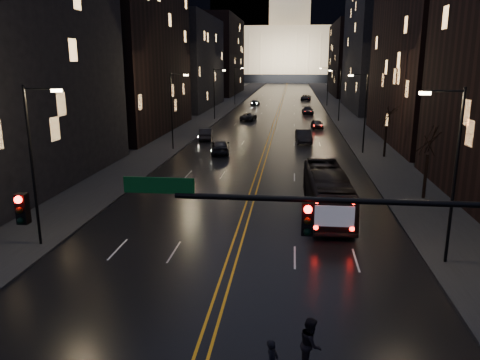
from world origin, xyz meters
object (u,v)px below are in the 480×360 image
(receding_car_a, at_px, (303,136))
(pedestrian_b, at_px, (311,344))
(bus, at_px, (327,192))
(traffic_signal, at_px, (389,238))
(oncoming_car_a, at_px, (220,146))
(oncoming_car_b, at_px, (206,134))

(receding_car_a, relative_size, pedestrian_b, 2.72)
(receding_car_a, bearing_deg, bus, -92.56)
(bus, bearing_deg, traffic_signal, -90.74)
(oncoming_car_a, distance_m, pedestrian_b, 38.94)
(oncoming_car_a, xyz_separation_m, receding_car_a, (9.57, 8.26, -0.01))
(oncoming_car_b, bearing_deg, traffic_signal, 99.81)
(bus, xyz_separation_m, oncoming_car_a, (-10.57, 20.81, -0.66))
(bus, height_order, oncoming_car_b, bus)
(traffic_signal, bearing_deg, receding_car_a, 91.78)
(oncoming_car_a, xyz_separation_m, pedestrian_b, (8.91, -37.91, 0.09))
(bus, bearing_deg, oncoming_car_b, 112.61)
(traffic_signal, relative_size, oncoming_car_a, 3.44)
(oncoming_car_b, relative_size, receding_car_a, 0.92)
(oncoming_car_b, bearing_deg, receding_car_a, 168.21)
(traffic_signal, xyz_separation_m, bus, (-0.45, 17.81, -3.59))
(oncoming_car_a, bearing_deg, receding_car_a, -146.83)
(traffic_signal, distance_m, pedestrian_b, 4.71)
(oncoming_car_b, height_order, pedestrian_b, pedestrian_b)
(oncoming_car_a, height_order, oncoming_car_b, oncoming_car_a)
(traffic_signal, height_order, bus, traffic_signal)
(bus, height_order, oncoming_car_a, bus)
(traffic_signal, distance_m, oncoming_car_b, 50.29)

